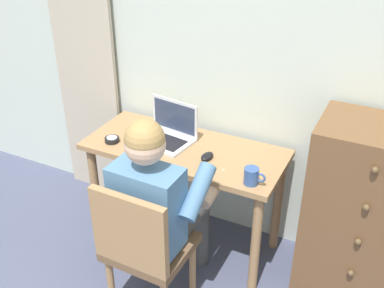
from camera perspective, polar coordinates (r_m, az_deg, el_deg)
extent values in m
cube|color=silver|center=(2.77, 7.28, 10.81)|extent=(4.80, 0.05, 2.50)
cube|color=#BCAD99|center=(3.32, -13.15, 10.75)|extent=(0.49, 0.03, 2.20)
cube|color=#9E754C|center=(2.81, -0.92, -0.71)|extent=(1.23, 0.53, 0.03)
cylinder|color=#9E754C|center=(3.13, -11.76, -5.88)|extent=(0.06, 0.06, 0.70)
cylinder|color=#9E754C|center=(2.71, 7.84, -12.09)|extent=(0.06, 0.06, 0.70)
cylinder|color=#9E754C|center=(3.40, -7.63, -2.30)|extent=(0.06, 0.06, 0.70)
cylinder|color=#9E754C|center=(3.02, 10.48, -7.28)|extent=(0.06, 0.06, 0.70)
cube|color=brown|center=(2.73, 20.55, -8.31)|extent=(0.63, 0.43, 1.09)
sphere|color=brown|center=(2.69, 18.98, -14.81)|extent=(0.04, 0.04, 0.04)
sphere|color=brown|center=(2.54, 19.79, -11.28)|extent=(0.04, 0.04, 0.04)
sphere|color=brown|center=(2.41, 20.67, -7.36)|extent=(0.04, 0.04, 0.04)
sphere|color=brown|center=(2.29, 21.62, -3.01)|extent=(0.04, 0.04, 0.04)
cube|color=brown|center=(2.56, -5.08, -12.47)|extent=(0.43, 0.41, 0.05)
cube|color=#9E754C|center=(2.30, -7.75, -10.77)|extent=(0.42, 0.05, 0.42)
cylinder|color=#9E754C|center=(2.75, 0.06, -15.06)|extent=(0.04, 0.04, 0.40)
cylinder|color=#9E754C|center=(2.88, -6.11, -12.78)|extent=(0.04, 0.04, 0.40)
cylinder|color=#9E754C|center=(2.70, -9.93, -16.76)|extent=(0.04, 0.04, 0.40)
cylinder|color=#4C4C4C|center=(2.64, -0.90, -9.54)|extent=(0.15, 0.40, 0.14)
cylinder|color=#4C4C4C|center=(2.71, -4.29, -8.40)|extent=(0.15, 0.40, 0.14)
cylinder|color=#4C4C4C|center=(2.93, 1.02, -10.87)|extent=(0.11, 0.11, 0.47)
cylinder|color=#4C4C4C|center=(2.99, -2.11, -9.83)|extent=(0.11, 0.11, 0.47)
cube|color=teal|center=(2.38, -5.51, -7.71)|extent=(0.36, 0.21, 0.46)
cylinder|color=teal|center=(2.33, 0.71, -5.92)|extent=(0.10, 0.30, 0.25)
cylinder|color=teal|center=(2.52, -8.26, -3.17)|extent=(0.10, 0.30, 0.25)
cylinder|color=#DBAD8E|center=(2.54, 2.73, -5.50)|extent=(0.07, 0.27, 0.11)
cylinder|color=#DBAD8E|center=(2.72, -5.71, -3.01)|extent=(0.07, 0.27, 0.11)
sphere|color=#DBAD8E|center=(2.19, -5.82, -0.08)|extent=(0.20, 0.20, 0.20)
sphere|color=#9E7A47|center=(2.17, -5.86, 0.61)|extent=(0.20, 0.20, 0.20)
cube|color=silver|center=(2.86, -3.57, 0.37)|extent=(0.37, 0.29, 0.02)
cube|color=black|center=(2.85, -3.70, 0.48)|extent=(0.30, 0.19, 0.00)
cube|color=silver|center=(2.89, -2.13, 3.43)|extent=(0.34, 0.06, 0.22)
cube|color=#2D3851|center=(2.89, -2.20, 3.39)|extent=(0.30, 0.05, 0.18)
ellipsoid|color=black|center=(2.69, 1.88, -1.52)|extent=(0.07, 0.10, 0.03)
cylinder|color=black|center=(2.90, -9.83, 0.53)|extent=(0.09, 0.09, 0.03)
cylinder|color=silver|center=(2.89, -9.85, 0.79)|extent=(0.06, 0.06, 0.00)
cylinder|color=#33518C|center=(2.47, 7.31, -3.94)|extent=(0.08, 0.08, 0.09)
torus|color=#33518C|center=(2.46, 8.46, -4.13)|extent=(0.06, 0.01, 0.06)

